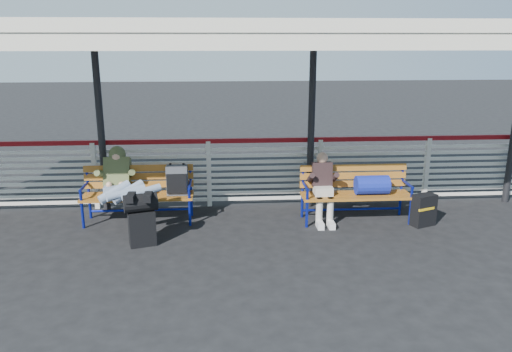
{
  "coord_description": "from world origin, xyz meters",
  "views": [
    {
      "loc": [
        0.23,
        -6.75,
        2.93
      ],
      "look_at": [
        0.78,
        1.0,
        0.79
      ],
      "focal_mm": 35.0,
      "sensor_mm": 36.0,
      "label": 1
    }
  ],
  "objects": [
    {
      "name": "canopy",
      "position": [
        -0.0,
        0.87,
        3.04
      ],
      "size": [
        12.6,
        3.6,
        3.16
      ],
      "color": "silver",
      "rests_on": "ground"
    },
    {
      "name": "bench_right",
      "position": [
        2.54,
        0.97,
        0.58
      ],
      "size": [
        1.8,
        0.56,
        0.92
      ],
      "color": "#AA6920",
      "rests_on": "ground"
    },
    {
      "name": "fence",
      "position": [
        0.0,
        1.9,
        0.66
      ],
      "size": [
        12.08,
        0.08,
        1.24
      ],
      "color": "silver",
      "rests_on": "ground"
    },
    {
      "name": "suitcase_side",
      "position": [
        3.48,
        0.66,
        0.26
      ],
      "size": [
        0.43,
        0.35,
        0.52
      ],
      "rotation": [
        0.0,
        0.0,
        0.38
      ],
      "color": "black",
      "rests_on": "ground"
    },
    {
      "name": "companion_person",
      "position": [
        1.88,
        0.96,
        0.6
      ],
      "size": [
        0.32,
        0.66,
        1.15
      ],
      "color": "#BDB7AB",
      "rests_on": "ground"
    },
    {
      "name": "ground",
      "position": [
        0.0,
        0.0,
        0.0
      ],
      "size": [
        60.0,
        60.0,
        0.0
      ],
      "primitive_type": "plane",
      "color": "black",
      "rests_on": "ground"
    },
    {
      "name": "luggage_stack",
      "position": [
        -0.95,
        0.17,
        0.43
      ],
      "size": [
        0.53,
        0.39,
        0.79
      ],
      "rotation": [
        0.0,
        0.0,
        0.28
      ],
      "color": "black",
      "rests_on": "ground"
    },
    {
      "name": "bench_left",
      "position": [
        -0.93,
        1.2,
        0.6
      ],
      "size": [
        1.8,
        0.56,
        0.95
      ],
      "color": "#AA6920",
      "rests_on": "ground"
    },
    {
      "name": "traveler_man",
      "position": [
        -1.29,
        0.86,
        0.69
      ],
      "size": [
        0.94,
        1.64,
        0.77
      ],
      "color": "#8897B7",
      "rests_on": "ground"
    }
  ]
}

